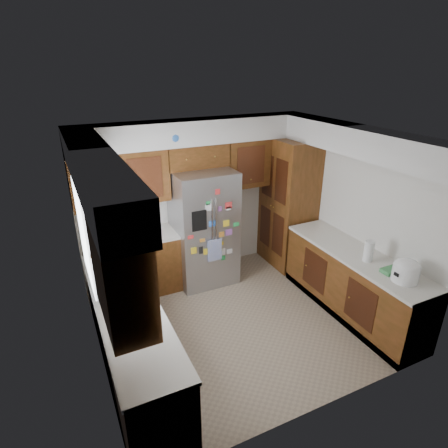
% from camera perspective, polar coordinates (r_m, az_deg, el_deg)
% --- Properties ---
extents(floor, '(3.60, 3.60, 0.00)m').
position_cam_1_polar(floor, '(5.28, 2.33, -14.42)').
color(floor, gray).
rests_on(floor, ground).
extents(room_shell, '(3.64, 3.24, 2.52)m').
position_cam_1_polar(room_shell, '(4.67, -0.54, 5.76)').
color(room_shell, silver).
rests_on(room_shell, ground).
extents(left_counter_run, '(1.36, 3.20, 0.92)m').
position_cam_1_polar(left_counter_run, '(4.69, -13.12, -14.14)').
color(left_counter_run, '#432A0C').
rests_on(left_counter_run, ground).
extents(right_counter_run, '(0.63, 2.25, 0.92)m').
position_cam_1_polar(right_counter_run, '(5.50, 18.96, -8.82)').
color(right_counter_run, '#432A0C').
rests_on(right_counter_run, ground).
extents(pantry, '(0.60, 0.90, 2.15)m').
position_cam_1_polar(pantry, '(6.33, 9.74, 3.10)').
color(pantry, '#432A0C').
rests_on(pantry, ground).
extents(fridge, '(0.90, 0.79, 1.80)m').
position_cam_1_polar(fridge, '(5.76, -3.08, -0.56)').
color(fridge, '#99999E').
rests_on(fridge, ground).
extents(bridge_cabinet, '(0.96, 0.34, 0.35)m').
position_cam_1_polar(bridge_cabinet, '(5.62, -4.22, 10.37)').
color(bridge_cabinet, '#432A0C').
rests_on(bridge_cabinet, fridge).
extents(fridge_top_items, '(0.87, 0.28, 0.28)m').
position_cam_1_polar(fridge_top_items, '(5.44, -5.24, 13.15)').
color(fridge_top_items, blue).
rests_on(fridge_top_items, bridge_cabinet).
extents(sink_assembly, '(0.52, 0.70, 0.37)m').
position_cam_1_polar(sink_assembly, '(4.42, -15.75, -8.23)').
color(sink_assembly, white).
rests_on(sink_assembly, left_counter_run).
extents(left_counter_clutter, '(0.39, 0.81, 0.38)m').
position_cam_1_polar(left_counter_clutter, '(5.03, -17.16, -3.49)').
color(left_counter_clutter, black).
rests_on(left_counter_clutter, left_counter_run).
extents(rice_cooker, '(0.31, 0.30, 0.26)m').
position_cam_1_polar(rice_cooker, '(4.78, 26.01, -6.33)').
color(rice_cooker, white).
rests_on(rice_cooker, right_counter_run).
extents(paper_towel, '(0.12, 0.12, 0.27)m').
position_cam_1_polar(paper_towel, '(5.06, 21.19, -3.88)').
color(paper_towel, white).
rests_on(paper_towel, right_counter_run).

